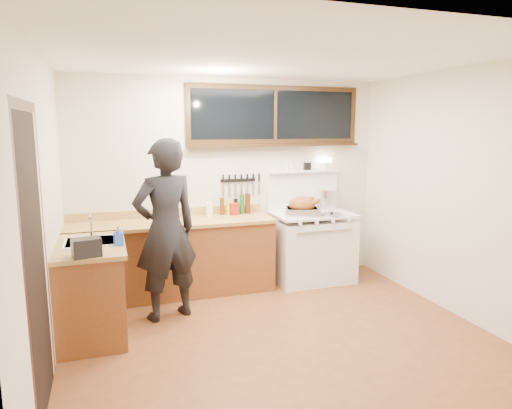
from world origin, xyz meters
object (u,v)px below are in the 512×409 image
object	(u,v)px
vintage_stove	(311,245)
cutting_board	(169,220)
man	(166,230)
roast_turkey	(302,208)

from	to	relation	value
vintage_stove	cutting_board	distance (m)	1.92
man	roast_turkey	xyz separation A→B (m)	(1.76, 0.50, 0.06)
cutting_board	roast_turkey	world-z (taller)	roast_turkey
cutting_board	roast_turkey	size ratio (longest dim) A/B	0.90
man	roast_turkey	size ratio (longest dim) A/B	3.77
man	roast_turkey	distance (m)	1.83
man	roast_turkey	bearing A→B (deg)	15.86
cutting_board	roast_turkey	xyz separation A→B (m)	(1.66, 0.01, 0.05)
roast_turkey	man	bearing A→B (deg)	-164.14
vintage_stove	roast_turkey	size ratio (longest dim) A/B	3.17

